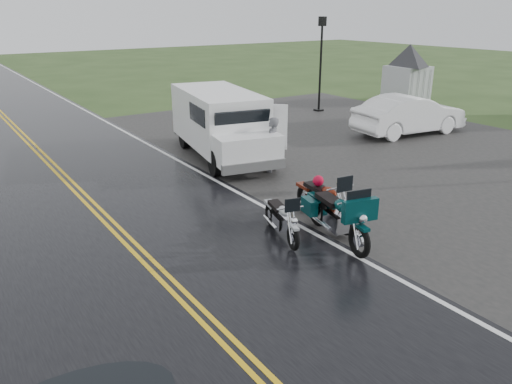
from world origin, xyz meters
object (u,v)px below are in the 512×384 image
at_px(visitor_center, 409,59).
at_px(sedan_white, 409,115).
at_px(motorcycle_teal, 360,228).
at_px(motorcycle_red, 346,210).
at_px(motorcycle_silver, 293,228).
at_px(lamp_post_far_right, 321,65).
at_px(van_white, 215,140).
at_px(person_at_van, 272,146).

bearing_deg(visitor_center, sedan_white, -139.10).
distance_m(visitor_center, motorcycle_teal, 20.51).
bearing_deg(motorcycle_red, motorcycle_silver, -175.59).
xyz_separation_m(visitor_center, motorcycle_silver, (-17.16, -11.38, -1.82)).
bearing_deg(lamp_post_far_right, van_white, -147.08).
distance_m(motorcycle_red, van_white, 5.67).
relative_size(sedan_white, lamp_post_far_right, 1.04).
xyz_separation_m(van_white, lamp_post_far_right, (9.83, 6.36, 1.18)).
xyz_separation_m(motorcycle_silver, van_white, (1.25, 5.58, 0.61)).
xyz_separation_m(motorcycle_silver, lamp_post_far_right, (11.08, 11.94, 1.80)).
bearing_deg(motorcycle_red, visitor_center, 43.16).
height_order(motorcycle_teal, motorcycle_silver, motorcycle_teal).
xyz_separation_m(motorcycle_teal, sedan_white, (9.93, 6.99, 0.07)).
distance_m(motorcycle_silver, person_at_van, 5.77).
bearing_deg(motorcycle_silver, van_white, 93.33).
bearing_deg(sedan_white, van_white, 99.46).
distance_m(motorcycle_red, lamp_post_far_right, 15.46).
bearing_deg(motorcycle_silver, sedan_white, 44.59).
relative_size(motorcycle_red, sedan_white, 0.47).
bearing_deg(van_white, person_at_van, -9.32).
distance_m(visitor_center, motorcycle_silver, 20.67).
bearing_deg(sedan_white, motorcycle_silver, 125.97).
distance_m(sedan_white, lamp_post_far_right, 6.21).
height_order(motorcycle_teal, sedan_white, sedan_white).
distance_m(visitor_center, van_white, 16.98).
height_order(motorcycle_silver, person_at_van, person_at_van).
relative_size(motorcycle_silver, van_white, 0.32).
xyz_separation_m(visitor_center, van_white, (-15.91, -5.81, -1.21)).
xyz_separation_m(visitor_center, sedan_white, (-6.29, -5.45, -1.58)).
distance_m(visitor_center, person_at_van, 15.65).
height_order(visitor_center, sedan_white, visitor_center).
height_order(visitor_center, motorcycle_red, visitor_center).
relative_size(motorcycle_silver, lamp_post_far_right, 0.41).
bearing_deg(van_white, motorcycle_silver, -91.38).
relative_size(visitor_center, motorcycle_red, 6.83).
distance_m(motorcycle_red, motorcycle_silver, 1.49).
distance_m(visitor_center, sedan_white, 8.47).
bearing_deg(motorcycle_silver, motorcycle_red, 13.35).
bearing_deg(person_at_van, motorcycle_teal, 37.23).
xyz_separation_m(person_at_van, lamp_post_far_right, (8.09, 7.01, 1.48)).
bearing_deg(motorcycle_red, person_at_van, 80.30).
bearing_deg(lamp_post_far_right, motorcycle_teal, -127.96).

